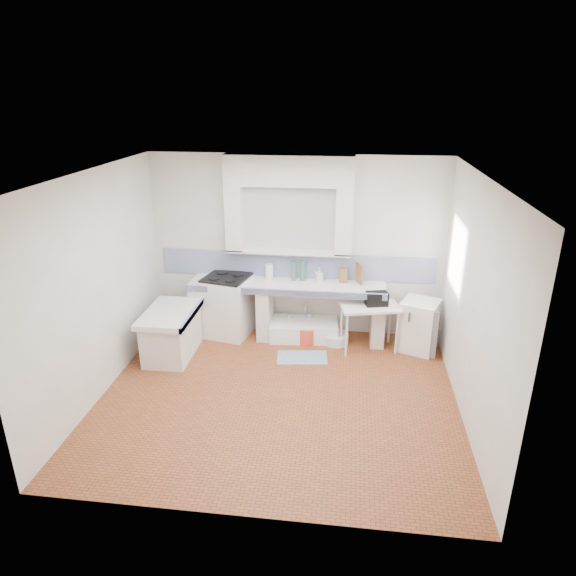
# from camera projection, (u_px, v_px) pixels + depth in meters

# --- Properties ---
(floor) EXTENTS (4.50, 4.50, 0.00)m
(floor) POSITION_uv_depth(u_px,v_px,m) (278.00, 396.00, 6.55)
(floor) COLOR brown
(floor) RESTS_ON ground
(ceiling) EXTENTS (4.50, 4.50, 0.00)m
(ceiling) POSITION_uv_depth(u_px,v_px,m) (276.00, 175.00, 5.53)
(ceiling) COLOR white
(ceiling) RESTS_ON ground
(wall_back) EXTENTS (4.50, 0.00, 4.50)m
(wall_back) POSITION_uv_depth(u_px,v_px,m) (296.00, 247.00, 7.88)
(wall_back) COLOR silver
(wall_back) RESTS_ON ground
(wall_front) EXTENTS (4.50, 0.00, 4.50)m
(wall_front) POSITION_uv_depth(u_px,v_px,m) (242.00, 386.00, 4.19)
(wall_front) COLOR silver
(wall_front) RESTS_ON ground
(wall_left) EXTENTS (0.00, 4.50, 4.50)m
(wall_left) POSITION_uv_depth(u_px,v_px,m) (97.00, 286.00, 6.30)
(wall_left) COLOR silver
(wall_left) RESTS_ON ground
(wall_right) EXTENTS (0.00, 4.50, 4.50)m
(wall_right) POSITION_uv_depth(u_px,v_px,m) (474.00, 304.00, 5.77)
(wall_right) COLOR silver
(wall_right) RESTS_ON ground
(alcove_mass) EXTENTS (1.90, 0.25, 0.45)m
(alcove_mass) POSITION_uv_depth(u_px,v_px,m) (289.00, 171.00, 7.35)
(alcove_mass) COLOR silver
(alcove_mass) RESTS_ON ground
(window_frame) EXTENTS (0.35, 0.86, 1.06)m
(window_frame) POSITION_uv_depth(u_px,v_px,m) (470.00, 256.00, 6.79)
(window_frame) COLOR #321D10
(window_frame) RESTS_ON ground
(lace_valance) EXTENTS (0.01, 0.84, 0.24)m
(lace_valance) POSITION_uv_depth(u_px,v_px,m) (463.00, 228.00, 6.67)
(lace_valance) COLOR white
(lace_valance) RESTS_ON ground
(counter_slab) EXTENTS (3.00, 0.60, 0.08)m
(counter_slab) POSITION_uv_depth(u_px,v_px,m) (287.00, 286.00, 7.81)
(counter_slab) COLOR white
(counter_slab) RESTS_ON ground
(counter_lip) EXTENTS (3.00, 0.04, 0.10)m
(counter_lip) POSITION_uv_depth(u_px,v_px,m) (285.00, 293.00, 7.56)
(counter_lip) COLOR navy
(counter_lip) RESTS_ON ground
(counter_pier_left) EXTENTS (0.20, 0.55, 0.82)m
(counter_pier_left) POSITION_uv_depth(u_px,v_px,m) (200.00, 308.00, 8.14)
(counter_pier_left) COLOR silver
(counter_pier_left) RESTS_ON ground
(counter_pier_mid) EXTENTS (0.20, 0.55, 0.82)m
(counter_pier_mid) POSITION_uv_depth(u_px,v_px,m) (265.00, 311.00, 8.02)
(counter_pier_mid) COLOR silver
(counter_pier_mid) RESTS_ON ground
(counter_pier_right) EXTENTS (0.20, 0.55, 0.82)m
(counter_pier_right) POSITION_uv_depth(u_px,v_px,m) (378.00, 317.00, 7.81)
(counter_pier_right) COLOR silver
(counter_pier_right) RESTS_ON ground
(peninsula_top) EXTENTS (0.70, 1.10, 0.08)m
(peninsula_top) POSITION_uv_depth(u_px,v_px,m) (170.00, 314.00, 7.34)
(peninsula_top) COLOR white
(peninsula_top) RESTS_ON ground
(peninsula_base) EXTENTS (0.60, 1.00, 0.62)m
(peninsula_base) POSITION_uv_depth(u_px,v_px,m) (172.00, 335.00, 7.46)
(peninsula_base) COLOR silver
(peninsula_base) RESTS_ON ground
(peninsula_lip) EXTENTS (0.04, 1.10, 0.10)m
(peninsula_lip) POSITION_uv_depth(u_px,v_px,m) (192.00, 315.00, 7.30)
(peninsula_lip) COLOR navy
(peninsula_lip) RESTS_ON ground
(backsplash) EXTENTS (4.27, 0.03, 0.40)m
(backsplash) POSITION_uv_depth(u_px,v_px,m) (296.00, 265.00, 7.98)
(backsplash) COLOR navy
(backsplash) RESTS_ON ground
(stove) EXTENTS (0.79, 0.77, 0.94)m
(stove) POSITION_uv_depth(u_px,v_px,m) (228.00, 306.00, 8.05)
(stove) COLOR white
(stove) RESTS_ON ground
(sink) EXTENTS (1.10, 0.65, 0.25)m
(sink) POSITION_uv_depth(u_px,v_px,m) (304.00, 330.00, 8.05)
(sink) COLOR white
(sink) RESTS_ON ground
(side_table) EXTENTS (0.93, 0.65, 0.04)m
(side_table) POSITION_uv_depth(u_px,v_px,m) (369.00, 328.00, 7.60)
(side_table) COLOR white
(side_table) RESTS_ON ground
(fridge) EXTENTS (0.66, 0.66, 0.78)m
(fridge) POSITION_uv_depth(u_px,v_px,m) (419.00, 325.00, 7.59)
(fridge) COLOR white
(fridge) RESTS_ON ground
(bucket_red) EXTENTS (0.31, 0.31, 0.26)m
(bucket_red) POSITION_uv_depth(u_px,v_px,m) (288.00, 331.00, 7.99)
(bucket_red) COLOR #BD2708
(bucket_red) RESTS_ON ground
(bucket_orange) EXTENTS (0.36, 0.36, 0.26)m
(bucket_orange) POSITION_uv_depth(u_px,v_px,m) (307.00, 335.00, 7.87)
(bucket_orange) COLOR #E4492C
(bucket_orange) RESTS_ON ground
(bucket_blue) EXTENTS (0.36, 0.36, 0.28)m
(bucket_blue) POSITION_uv_depth(u_px,v_px,m) (328.00, 331.00, 7.98)
(bucket_blue) COLOR #1426AA
(bucket_blue) RESTS_ON ground
(basin_white) EXTENTS (0.47, 0.47, 0.15)m
(basin_white) POSITION_uv_depth(u_px,v_px,m) (336.00, 338.00, 7.89)
(basin_white) COLOR white
(basin_white) RESTS_ON ground
(water_bottle_a) EXTENTS (0.09, 0.09, 0.33)m
(water_bottle_a) POSITION_uv_depth(u_px,v_px,m) (289.00, 324.00, 8.17)
(water_bottle_a) COLOR silver
(water_bottle_a) RESTS_ON ground
(water_bottle_b) EXTENTS (0.10, 0.10, 0.33)m
(water_bottle_b) POSITION_uv_depth(u_px,v_px,m) (309.00, 324.00, 8.17)
(water_bottle_b) COLOR silver
(water_bottle_b) RESTS_ON ground
(black_bag) EXTENTS (0.35, 0.25, 0.20)m
(black_bag) POSITION_uv_depth(u_px,v_px,m) (377.00, 299.00, 7.47)
(black_bag) COLOR black
(black_bag) RESTS_ON side_table
(green_bottle_a) EXTENTS (0.07, 0.07, 0.31)m
(green_bottle_a) POSITION_uv_depth(u_px,v_px,m) (294.00, 271.00, 7.87)
(green_bottle_a) COLOR #337849
(green_bottle_a) RESTS_ON counter_slab
(green_bottle_b) EXTENTS (0.07, 0.07, 0.32)m
(green_bottle_b) POSITION_uv_depth(u_px,v_px,m) (303.00, 271.00, 7.85)
(green_bottle_b) COLOR #337849
(green_bottle_b) RESTS_ON counter_slab
(knife_block) EXTENTS (0.12, 0.10, 0.23)m
(knife_block) POSITION_uv_depth(u_px,v_px,m) (343.00, 275.00, 7.80)
(knife_block) COLOR #93613A
(knife_block) RESTS_ON counter_slab
(cutting_board) EXTENTS (0.11, 0.22, 0.31)m
(cutting_board) POSITION_uv_depth(u_px,v_px,m) (359.00, 274.00, 7.76)
(cutting_board) COLOR #93613A
(cutting_board) RESTS_ON counter_slab
(paper_towel) EXTENTS (0.13, 0.13, 0.24)m
(paper_towel) POSITION_uv_depth(u_px,v_px,m) (269.00, 272.00, 7.93)
(paper_towel) COLOR white
(paper_towel) RESTS_ON counter_slab
(soap_bottle) EXTENTS (0.13, 0.13, 0.22)m
(soap_bottle) POSITION_uv_depth(u_px,v_px,m) (319.00, 275.00, 7.84)
(soap_bottle) COLOR white
(soap_bottle) RESTS_ON counter_slab
(rug) EXTENTS (0.77, 0.50, 0.01)m
(rug) POSITION_uv_depth(u_px,v_px,m) (302.00, 358.00, 7.47)
(rug) COLOR #285E90
(rug) RESTS_ON ground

